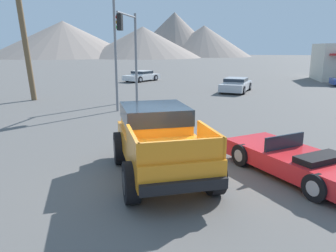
% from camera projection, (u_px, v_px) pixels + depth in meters
% --- Properties ---
extents(ground_plane, '(320.00, 320.00, 0.00)m').
position_uv_depth(ground_plane, '(159.00, 179.00, 9.01)').
color(ground_plane, '#5B5956').
extents(orange_pickup_truck, '(3.68, 5.06, 1.87)m').
position_uv_depth(orange_pickup_truck, '(159.00, 137.00, 9.19)').
color(orange_pickup_truck, orange).
rests_on(orange_pickup_truck, ground_plane).
extents(red_convertible_car, '(4.03, 4.47, 1.08)m').
position_uv_depth(red_convertible_car, '(297.00, 161.00, 9.12)').
color(red_convertible_car, red).
rests_on(red_convertible_car, ground_plane).
extents(parked_car_white, '(3.42, 4.59, 1.10)m').
position_uv_depth(parked_car_white, '(142.00, 76.00, 35.03)').
color(parked_car_white, white).
rests_on(parked_car_white, ground_plane).
extents(parked_car_silver, '(2.73, 4.78, 1.13)m').
position_uv_depth(parked_car_silver, '(236.00, 85.00, 26.58)').
color(parked_car_silver, '#B7BABF').
rests_on(parked_car_silver, ground_plane).
extents(traffic_light_main, '(0.38, 3.53, 5.63)m').
position_uv_depth(traffic_light_main, '(129.00, 41.00, 19.91)').
color(traffic_light_main, slate).
rests_on(traffic_light_main, ground_plane).
extents(street_lamp_post, '(0.90, 0.24, 7.75)m').
position_uv_depth(street_lamp_post, '(115.00, 26.00, 17.57)').
color(street_lamp_post, slate).
rests_on(street_lamp_post, ground_plane).
extents(distant_mountain_range, '(95.76, 69.38, 17.57)m').
position_uv_depth(distant_mountain_range, '(133.00, 39.00, 124.91)').
color(distant_mountain_range, gray).
rests_on(distant_mountain_range, ground_plane).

